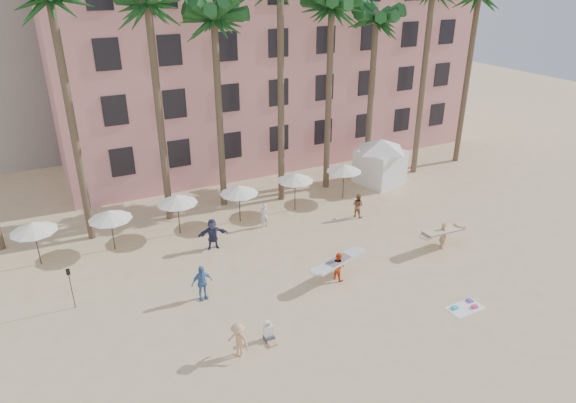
# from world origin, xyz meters

# --- Properties ---
(ground) EXTENTS (120.00, 120.00, 0.00)m
(ground) POSITION_xyz_m (0.00, 0.00, 0.00)
(ground) COLOR #D1B789
(ground) RESTS_ON ground
(pink_hotel) EXTENTS (35.00, 14.00, 16.00)m
(pink_hotel) POSITION_xyz_m (7.00, 26.00, 8.00)
(pink_hotel) COLOR pink
(pink_hotel) RESTS_ON ground
(palm_row) EXTENTS (44.40, 5.40, 16.30)m
(palm_row) POSITION_xyz_m (0.51, 15.00, 12.97)
(palm_row) COLOR brown
(palm_row) RESTS_ON ground
(umbrella_row) EXTENTS (22.50, 2.70, 2.73)m
(umbrella_row) POSITION_xyz_m (-3.00, 12.50, 2.33)
(umbrella_row) COLOR #332B23
(umbrella_row) RESTS_ON ground
(cabana) EXTENTS (5.45, 5.45, 3.50)m
(cabana) POSITION_xyz_m (11.10, 13.90, 2.07)
(cabana) COLOR white
(cabana) RESTS_ON ground
(beach_towel) EXTENTS (1.82, 1.04, 0.14)m
(beach_towel) POSITION_xyz_m (5.33, -1.27, 0.03)
(beach_towel) COLOR white
(beach_towel) RESTS_ON ground
(carrier_yellow) EXTENTS (2.97, 0.98, 1.64)m
(carrier_yellow) POSITION_xyz_m (8.40, 3.83, 0.94)
(carrier_yellow) COLOR tan
(carrier_yellow) RESTS_ON ground
(carrier_white) EXTENTS (3.17, 1.48, 1.58)m
(carrier_white) POSITION_xyz_m (1.09, 3.74, 0.86)
(carrier_white) COLOR #EC4318
(carrier_white) RESTS_ON ground
(beachgoers) EXTENTS (13.19, 11.36, 1.89)m
(beachgoers) POSITION_xyz_m (-2.71, 7.09, 0.89)
(beachgoers) COLOR #925B3D
(beachgoers) RESTS_ON ground
(paddle) EXTENTS (0.18, 0.04, 2.23)m
(paddle) POSITION_xyz_m (-11.75, 7.33, 1.41)
(paddle) COLOR black
(paddle) RESTS_ON ground
(seated_man) EXTENTS (0.43, 0.75, 0.97)m
(seated_man) POSITION_xyz_m (-4.28, 0.87, 0.34)
(seated_man) COLOR #3F3F4C
(seated_man) RESTS_ON ground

